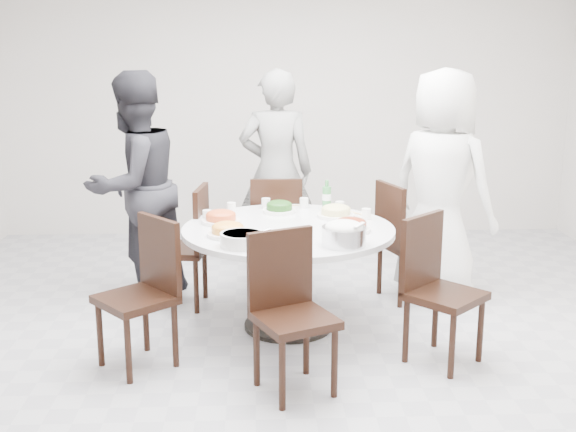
{
  "coord_description": "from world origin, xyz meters",
  "views": [
    {
      "loc": [
        -0.31,
        -4.59,
        2.03
      ],
      "look_at": [
        -0.1,
        0.37,
        0.82
      ],
      "focal_mm": 45.0,
      "sensor_mm": 36.0,
      "label": 1
    }
  ],
  "objects_px": {
    "diner_left": "(134,186)",
    "rice_bowl": "(344,236)",
    "chair_ne": "(410,241)",
    "dining_table": "(288,278)",
    "diner_right": "(442,185)",
    "chair_n": "(276,230)",
    "soup_bowl": "(242,239)",
    "beverage_bottle": "(327,195)",
    "chair_sw": "(135,296)",
    "diner_middle": "(276,171)",
    "chair_s": "(295,316)",
    "chair_nw": "(178,247)",
    "chair_se": "(445,292)"
  },
  "relations": [
    {
      "from": "chair_nw",
      "to": "chair_sw",
      "type": "height_order",
      "value": "same"
    },
    {
      "from": "rice_bowl",
      "to": "soup_bowl",
      "type": "bearing_deg",
      "value": 179.06
    },
    {
      "from": "chair_nw",
      "to": "diner_middle",
      "type": "distance_m",
      "value": 1.27
    },
    {
      "from": "chair_sw",
      "to": "chair_ne",
      "type": "bearing_deg",
      "value": 80.04
    },
    {
      "from": "chair_se",
      "to": "diner_right",
      "type": "distance_m",
      "value": 1.36
    },
    {
      "from": "chair_n",
      "to": "soup_bowl",
      "type": "distance_m",
      "value": 1.48
    },
    {
      "from": "soup_bowl",
      "to": "diner_left",
      "type": "bearing_deg",
      "value": 126.0
    },
    {
      "from": "chair_ne",
      "to": "chair_n",
      "type": "height_order",
      "value": "same"
    },
    {
      "from": "chair_n",
      "to": "chair_s",
      "type": "bearing_deg",
      "value": 91.96
    },
    {
      "from": "chair_sw",
      "to": "rice_bowl",
      "type": "height_order",
      "value": "chair_sw"
    },
    {
      "from": "diner_middle",
      "to": "diner_left",
      "type": "height_order",
      "value": "diner_left"
    },
    {
      "from": "chair_ne",
      "to": "rice_bowl",
      "type": "bearing_deg",
      "value": 128.9
    },
    {
      "from": "rice_bowl",
      "to": "diner_left",
      "type": "bearing_deg",
      "value": 141.48
    },
    {
      "from": "chair_nw",
      "to": "chair_n",
      "type": "bearing_deg",
      "value": 128.32
    },
    {
      "from": "diner_left",
      "to": "rice_bowl",
      "type": "relative_size",
      "value": 6.34
    },
    {
      "from": "beverage_bottle",
      "to": "chair_sw",
      "type": "bearing_deg",
      "value": -138.88
    },
    {
      "from": "chair_s",
      "to": "diner_left",
      "type": "xyz_separation_m",
      "value": [
        -1.19,
        1.73,
        0.43
      ]
    },
    {
      "from": "chair_nw",
      "to": "rice_bowl",
      "type": "xyz_separation_m",
      "value": [
        1.17,
        -0.97,
        0.34
      ]
    },
    {
      "from": "diner_middle",
      "to": "rice_bowl",
      "type": "distance_m",
      "value": 1.91
    },
    {
      "from": "diner_left",
      "to": "beverage_bottle",
      "type": "height_order",
      "value": "diner_left"
    },
    {
      "from": "diner_right",
      "to": "diner_left",
      "type": "bearing_deg",
      "value": 42.28
    },
    {
      "from": "chair_nw",
      "to": "diner_right",
      "type": "relative_size",
      "value": 0.52
    },
    {
      "from": "diner_middle",
      "to": "rice_bowl",
      "type": "xyz_separation_m",
      "value": [
        0.38,
        -1.87,
        -0.09
      ]
    },
    {
      "from": "dining_table",
      "to": "chair_se",
      "type": "relative_size",
      "value": 1.58
    },
    {
      "from": "diner_left",
      "to": "soup_bowl",
      "type": "xyz_separation_m",
      "value": [
        0.88,
        -1.2,
        -0.11
      ]
    },
    {
      "from": "chair_n",
      "to": "diner_left",
      "type": "height_order",
      "value": "diner_left"
    },
    {
      "from": "dining_table",
      "to": "chair_ne",
      "type": "bearing_deg",
      "value": 30.18
    },
    {
      "from": "rice_bowl",
      "to": "soup_bowl",
      "type": "distance_m",
      "value": 0.65
    },
    {
      "from": "beverage_bottle",
      "to": "chair_s",
      "type": "bearing_deg",
      "value": -102.06
    },
    {
      "from": "chair_nw",
      "to": "beverage_bottle",
      "type": "relative_size",
      "value": 4.06
    },
    {
      "from": "chair_sw",
      "to": "diner_middle",
      "type": "height_order",
      "value": "diner_middle"
    },
    {
      "from": "dining_table",
      "to": "chair_sw",
      "type": "height_order",
      "value": "chair_sw"
    },
    {
      "from": "chair_n",
      "to": "diner_middle",
      "type": "distance_m",
      "value": 0.61
    },
    {
      "from": "chair_s",
      "to": "diner_right",
      "type": "xyz_separation_m",
      "value": [
        1.25,
        1.62,
        0.44
      ]
    },
    {
      "from": "dining_table",
      "to": "diner_left",
      "type": "xyz_separation_m",
      "value": [
        -1.19,
        0.74,
        0.53
      ]
    },
    {
      "from": "chair_ne",
      "to": "diner_middle",
      "type": "distance_m",
      "value": 1.39
    },
    {
      "from": "rice_bowl",
      "to": "diner_middle",
      "type": "bearing_deg",
      "value": 101.6
    },
    {
      "from": "soup_bowl",
      "to": "chair_n",
      "type": "bearing_deg",
      "value": 79.94
    },
    {
      "from": "chair_s",
      "to": "beverage_bottle",
      "type": "xyz_separation_m",
      "value": [
        0.33,
        1.52,
        0.39
      ]
    },
    {
      "from": "chair_n",
      "to": "chair_se",
      "type": "distance_m",
      "value": 1.89
    },
    {
      "from": "chair_s",
      "to": "diner_middle",
      "type": "relative_size",
      "value": 0.53
    },
    {
      "from": "diner_middle",
      "to": "beverage_bottle",
      "type": "distance_m",
      "value": 0.94
    },
    {
      "from": "diner_left",
      "to": "rice_bowl",
      "type": "bearing_deg",
      "value": 91.92
    },
    {
      "from": "chair_ne",
      "to": "dining_table",
      "type": "bearing_deg",
      "value": 101.14
    },
    {
      "from": "chair_sw",
      "to": "diner_middle",
      "type": "distance_m",
      "value": 2.25
    },
    {
      "from": "chair_n",
      "to": "chair_se",
      "type": "xyz_separation_m",
      "value": [
        1.04,
        -1.58,
        0.0
      ]
    },
    {
      "from": "diner_right",
      "to": "beverage_bottle",
      "type": "height_order",
      "value": "diner_right"
    },
    {
      "from": "chair_sw",
      "to": "diner_right",
      "type": "height_order",
      "value": "diner_right"
    },
    {
      "from": "chair_sw",
      "to": "diner_left",
      "type": "relative_size",
      "value": 0.52
    },
    {
      "from": "diner_right",
      "to": "beverage_bottle",
      "type": "bearing_deg",
      "value": 51.03
    }
  ]
}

